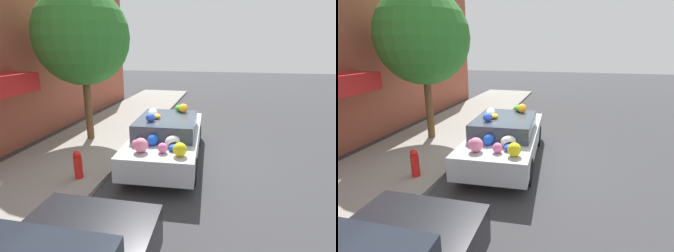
{
  "view_description": "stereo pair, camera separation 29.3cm",
  "coord_description": "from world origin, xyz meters",
  "views": [
    {
      "loc": [
        -6.94,
        -1.63,
        3.14
      ],
      "look_at": [
        0.0,
        -0.11,
        1.02
      ],
      "focal_mm": 28.0,
      "sensor_mm": 36.0,
      "label": 1
    },
    {
      "loc": [
        -6.88,
        -1.92,
        3.14
      ],
      "look_at": [
        0.0,
        -0.11,
        1.02
      ],
      "focal_mm": 28.0,
      "sensor_mm": 36.0,
      "label": 2
    }
  ],
  "objects": [
    {
      "name": "ground_plane",
      "position": [
        0.0,
        0.0,
        0.0
      ],
      "size": [
        60.0,
        60.0,
        0.0
      ],
      "primitive_type": "plane",
      "color": "#38383A"
    },
    {
      "name": "sidewalk_curb",
      "position": [
        0.0,
        2.7,
        0.06
      ],
      "size": [
        24.0,
        3.2,
        0.12
      ],
      "color": "gray",
      "rests_on": "ground"
    },
    {
      "name": "building_facade",
      "position": [
        -0.11,
        4.92,
        2.89
      ],
      "size": [
        18.0,
        1.2,
        5.87
      ],
      "color": "#9E4C38",
      "rests_on": "ground"
    },
    {
      "name": "street_tree",
      "position": [
        0.94,
        2.86,
        3.45
      ],
      "size": [
        2.99,
        2.99,
        4.84
      ],
      "color": "brown",
      "rests_on": "sidewalk_curb"
    },
    {
      "name": "fire_hydrant",
      "position": [
        -1.8,
        1.71,
        0.46
      ],
      "size": [
        0.2,
        0.2,
        0.7
      ],
      "color": "red",
      "rests_on": "sidewalk_curb"
    },
    {
      "name": "art_car",
      "position": [
        -0.06,
        -0.11,
        0.72
      ],
      "size": [
        4.47,
        2.02,
        1.58
      ],
      "rotation": [
        0.0,
        0.0,
        0.06
      ],
      "color": "#B7BABF",
      "rests_on": "ground"
    }
  ]
}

